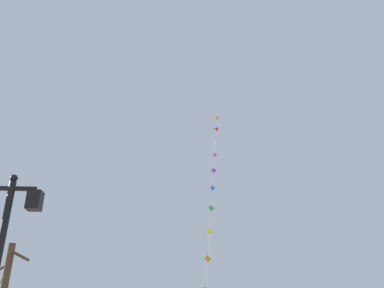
# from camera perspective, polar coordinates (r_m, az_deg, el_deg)

# --- Properties ---
(twin_lantern_lamp_post) EXTENTS (1.30, 0.28, 4.41)m
(twin_lantern_lamp_post) POSITION_cam_1_polar(r_m,az_deg,el_deg) (8.86, -25.73, -12.20)
(twin_lantern_lamp_post) COLOR black
(twin_lantern_lamp_post) RESTS_ON ground_plane
(kite_train) EXTENTS (2.77, 12.29, 17.78)m
(kite_train) POSITION_cam_1_polar(r_m,az_deg,el_deg) (25.29, 2.95, -6.64)
(kite_train) COLOR brown
(kite_train) RESTS_ON ground_plane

